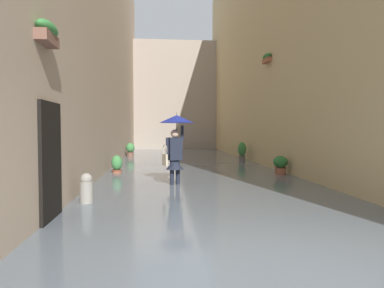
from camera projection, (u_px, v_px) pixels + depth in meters
name	position (u px, v px, depth m)	size (l,w,h in m)	color
ground_plane	(188.00, 168.00, 15.78)	(60.00, 60.00, 0.00)	#605B56
flood_water	(188.00, 166.00, 15.78)	(7.21, 29.56, 0.16)	slate
building_facade_left	(279.00, 31.00, 15.91)	(2.04, 27.56, 12.27)	tan
building_facade_right	(93.00, 32.00, 15.13)	(2.04, 27.56, 11.83)	tan
building_facade_far	(175.00, 97.00, 28.21)	(10.01, 1.80, 8.61)	#A89989
person_wading	(176.00, 136.00, 9.96)	(1.00, 1.00, 2.19)	#2D2319
potted_plant_mid_right	(117.00, 166.00, 12.61)	(0.39, 0.39, 0.79)	#9E563D
potted_plant_near_right	(130.00, 150.00, 20.01)	(0.48, 0.48, 0.93)	brown
potted_plant_mid_left	(242.00, 152.00, 17.45)	(0.41, 0.41, 1.08)	#66605B
potted_plant_far_left	(281.00, 166.00, 12.18)	(0.49, 0.49, 0.80)	#9E563D
mooring_bollard	(87.00, 192.00, 7.49)	(0.27, 0.27, 0.80)	gray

